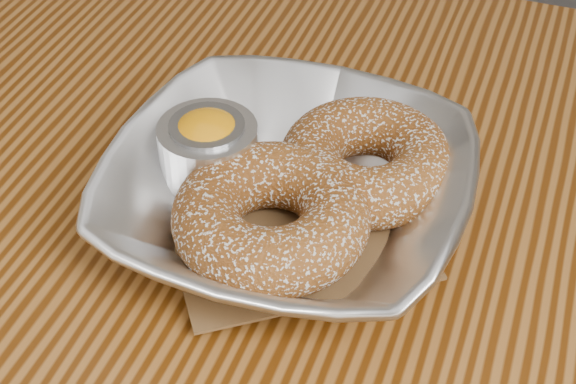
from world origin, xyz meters
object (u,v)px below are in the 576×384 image
(donut_back, at_px, (366,160))
(ramekin, at_px, (209,152))
(serving_bowl, at_px, (288,197))
(donut_front, at_px, (271,217))

(donut_back, bearing_deg, ramekin, -161.09)
(donut_back, bearing_deg, serving_bowl, -128.23)
(donut_front, xyz_separation_m, ramekin, (-0.05, 0.04, 0.00))
(serving_bowl, bearing_deg, donut_back, 51.77)
(serving_bowl, xyz_separation_m, ramekin, (-0.06, 0.01, 0.01))
(donut_back, xyz_separation_m, ramekin, (-0.09, -0.03, 0.01))
(ramekin, bearing_deg, donut_back, 18.91)
(donut_back, distance_m, ramekin, 0.10)
(serving_bowl, relative_size, donut_front, 1.87)
(donut_front, bearing_deg, serving_bowl, 85.55)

